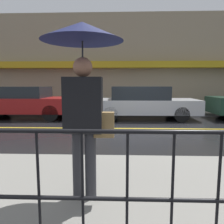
% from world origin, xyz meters
% --- Properties ---
extents(ground_plane, '(80.00, 80.00, 0.00)m').
position_xyz_m(ground_plane, '(0.00, 0.00, 0.00)').
color(ground_plane, black).
extents(sidewalk_near, '(28.00, 2.75, 0.13)m').
position_xyz_m(sidewalk_near, '(0.00, -4.66, 0.06)').
color(sidewalk_near, gray).
rests_on(sidewalk_near, ground_plane).
extents(sidewalk_far, '(28.00, 1.73, 0.13)m').
position_xyz_m(sidewalk_far, '(0.00, 4.15, 0.06)').
color(sidewalk_far, gray).
rests_on(sidewalk_far, ground_plane).
extents(lane_marking, '(25.20, 0.12, 0.01)m').
position_xyz_m(lane_marking, '(0.00, 0.00, 0.00)').
color(lane_marking, gold).
rests_on(lane_marking, ground_plane).
extents(building_storefront, '(28.00, 0.85, 5.46)m').
position_xyz_m(building_storefront, '(0.00, 5.13, 2.72)').
color(building_storefront, gray).
rests_on(building_storefront, ground_plane).
extents(railing_foreground, '(12.00, 0.04, 1.04)m').
position_xyz_m(railing_foreground, '(-0.00, -5.79, 0.78)').
color(railing_foreground, black).
rests_on(railing_foreground, sidewalk_near).
extents(pedestrian, '(0.95, 0.95, 2.09)m').
position_xyz_m(pedestrian, '(-1.22, -4.91, 1.72)').
color(pedestrian, '#333338').
rests_on(pedestrian, sidewalk_near).
extents(car_red, '(4.67, 1.87, 1.43)m').
position_xyz_m(car_red, '(-5.17, 2.24, 0.74)').
color(car_red, maroon).
rests_on(car_red, ground_plane).
extents(car_silver, '(4.67, 1.88, 1.44)m').
position_xyz_m(car_silver, '(0.21, 2.24, 0.73)').
color(car_silver, '#B2B5BA').
rests_on(car_silver, ground_plane).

